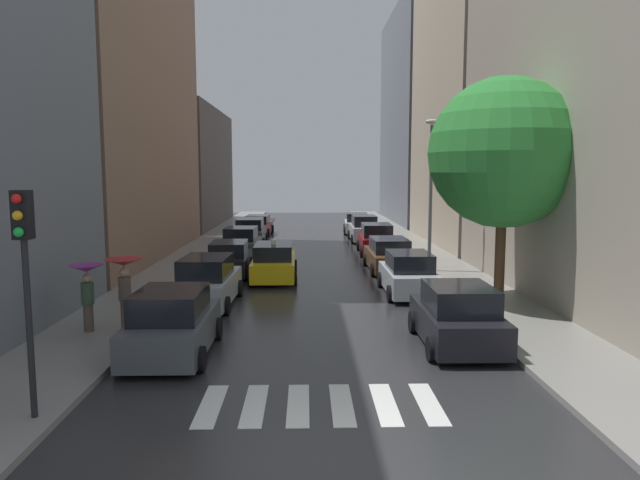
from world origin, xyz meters
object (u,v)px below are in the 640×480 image
object	(u,v)px
parked_car_right_second	(408,275)
parked_car_right_sixth	(357,224)
parked_car_right_third	(389,256)
taxi_midroad	(274,262)
pedestrian_foreground	(87,283)
pedestrian_by_kerb	(124,277)
traffic_light_left_corner	(24,254)
parked_car_right_nearest	(458,318)
parked_car_left_second	(207,283)
parked_car_left_fourth	(241,244)
parked_car_left_fifth	(250,233)
parked_car_left_nearest	(172,325)
parked_car_right_fourth	(376,240)
parked_car_left_third	(230,259)
street_tree_right	(504,153)
parked_car_right_fifth	(364,229)
lamp_post_right	(431,184)
parked_car_left_sixth	(258,226)

from	to	relation	value
parked_car_right_second	parked_car_right_sixth	world-z (taller)	parked_car_right_second
parked_car_right_third	parked_car_right_sixth	xyz separation A→B (m)	(-0.00, 17.40, -0.01)
taxi_midroad	pedestrian_foreground	bearing A→B (deg)	150.20
parked_car_right_third	pedestrian_by_kerb	xyz separation A→B (m)	(-9.33, -10.74, 0.96)
traffic_light_left_corner	parked_car_right_nearest	bearing A→B (deg)	26.94
parked_car_left_second	parked_car_left_fourth	size ratio (longest dim) A/B	1.10
parked_car_left_fourth	parked_car_left_fifth	distance (m)	5.85
parked_car_right_nearest	parked_car_left_nearest	bearing A→B (deg)	95.09
parked_car_right_third	parked_car_right_fourth	bearing A→B (deg)	-1.91
parked_car_left_third	pedestrian_by_kerb	xyz separation A→B (m)	(-1.75, -9.87, 0.98)
parked_car_left_second	parked_car_left_third	size ratio (longest dim) A/B	1.03
street_tree_right	traffic_light_left_corner	size ratio (longest dim) A/B	1.84
parked_car_right_fifth	pedestrian_by_kerb	distance (m)	24.72
pedestrian_by_kerb	lamp_post_right	world-z (taller)	lamp_post_right
parked_car_right_sixth	lamp_post_right	bearing A→B (deg)	-171.41
parked_car_left_second	lamp_post_right	bearing A→B (deg)	-54.22
parked_car_left_fourth	pedestrian_by_kerb	distance (m)	15.35
parked_car_right_nearest	traffic_light_left_corner	size ratio (longest dim) A/B	0.93
parked_car_right_fifth	parked_car_right_sixth	world-z (taller)	parked_car_right_fifth
parked_car_left_sixth	taxi_midroad	xyz separation A→B (m)	(2.23, -18.37, 0.04)
street_tree_right	traffic_light_left_corner	xyz separation A→B (m)	(-12.08, -9.47, -2.15)
parked_car_left_third	street_tree_right	distance (m)	13.19
parked_car_right_third	parked_car_right_fifth	distance (m)	12.13
parked_car_left_second	parked_car_left_fourth	bearing A→B (deg)	2.22
parked_car_left_third	parked_car_left_fifth	size ratio (longest dim) A/B	0.94
parked_car_right_fifth	parked_car_right_sixth	size ratio (longest dim) A/B	1.05
parked_car_right_nearest	taxi_midroad	size ratio (longest dim) A/B	0.85
parked_car_left_second	taxi_midroad	distance (m)	5.46
parked_car_left_nearest	parked_car_right_fourth	size ratio (longest dim) A/B	0.90
parked_car_left_second	traffic_light_left_corner	world-z (taller)	traffic_light_left_corner
parked_car_right_nearest	taxi_midroad	xyz separation A→B (m)	(-5.60, 10.11, -0.04)
parked_car_left_fourth	parked_car_left_fifth	xyz separation A→B (m)	(-0.06, 5.85, 0.01)
pedestrian_by_kerb	parked_car_left_second	bearing A→B (deg)	91.83
parked_car_right_sixth	street_tree_right	xyz separation A→B (m)	(2.90, -24.77, 4.68)
parked_car_left_fourth	parked_car_left_sixth	xyz separation A→B (m)	(-0.06, 11.88, -0.09)
parked_car_right_fifth	traffic_light_left_corner	bearing A→B (deg)	162.20
parked_car_right_nearest	pedestrian_foreground	distance (m)	10.61
parked_car_right_fourth	pedestrian_by_kerb	size ratio (longest dim) A/B	2.14
parked_car_left_sixth	traffic_light_left_corner	size ratio (longest dim) A/B	1.08
parked_car_right_fifth	taxi_midroad	size ratio (longest dim) A/B	0.92
parked_car_left_second	parked_car_right_sixth	bearing A→B (deg)	-15.27
parked_car_left_fourth	street_tree_right	size ratio (longest dim) A/B	0.52
parked_car_right_nearest	parked_car_right_fourth	xyz separation A→B (m)	(-0.04, 17.98, 0.03)
parked_car_left_sixth	traffic_light_left_corner	xyz separation A→B (m)	(-1.50, -33.21, 2.56)
parked_car_left_second	pedestrian_by_kerb	size ratio (longest dim) A/B	2.14
parked_car_right_second	street_tree_right	xyz separation A→B (m)	(2.90, -2.00, 4.65)
pedestrian_foreground	parked_car_left_fourth	bearing A→B (deg)	-173.08
parked_car_left_nearest	traffic_light_left_corner	world-z (taller)	traffic_light_left_corner
parked_car_left_second	parked_car_left_fifth	world-z (taller)	parked_car_left_second
parked_car_left_third	lamp_post_right	size ratio (longest dim) A/B	0.62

